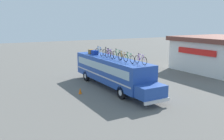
% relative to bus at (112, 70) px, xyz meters
% --- Properties ---
extents(ground_plane, '(120.00, 120.00, 0.00)m').
position_rel_bus_xyz_m(ground_plane, '(-0.28, 0.00, -1.70)').
color(ground_plane, '#605E59').
extents(bus, '(12.58, 2.51, 2.89)m').
position_rel_bus_xyz_m(bus, '(0.00, 0.00, 0.00)').
color(bus, '#23479E').
rests_on(bus, ground).
extents(luggage_bag_1, '(0.60, 0.33, 0.29)m').
position_rel_bus_xyz_m(luggage_bag_1, '(-4.80, 0.35, 1.33)').
color(luggage_bag_1, black).
rests_on(luggage_bag_1, bus).
extents(luggage_bag_2, '(0.57, 0.53, 0.47)m').
position_rel_bus_xyz_m(luggage_bag_2, '(-3.97, -0.32, 1.42)').
color(luggage_bag_2, olive).
rests_on(luggage_bag_2, bus).
extents(luggage_bag_3, '(0.73, 0.50, 0.47)m').
position_rel_bus_xyz_m(luggage_bag_3, '(-3.11, -0.33, 1.42)').
color(luggage_bag_3, '#193899').
rests_on(luggage_bag_3, bus).
extents(rooftop_bicycle_1, '(1.72, 0.44, 0.96)m').
position_rel_bus_xyz_m(rooftop_bicycle_1, '(-2.36, -0.18, 1.59)').
color(rooftop_bicycle_1, black).
rests_on(rooftop_bicycle_1, bus).
extents(rooftop_bicycle_2, '(1.72, 0.44, 0.94)m').
position_rel_bus_xyz_m(rooftop_bicycle_2, '(-1.25, 0.13, 1.58)').
color(rooftop_bicycle_2, black).
rests_on(rooftop_bicycle_2, bus).
extents(rooftop_bicycle_3, '(1.74, 0.44, 0.93)m').
position_rel_bus_xyz_m(rooftop_bicycle_3, '(-0.21, -0.19, 1.57)').
color(rooftop_bicycle_3, black).
rests_on(rooftop_bicycle_3, bus).
extents(rooftop_bicycle_4, '(1.80, 0.44, 0.96)m').
position_rel_bus_xyz_m(rooftop_bicycle_4, '(0.78, 0.13, 1.59)').
color(rooftop_bicycle_4, black).
rests_on(rooftop_bicycle_4, bus).
extents(rooftop_bicycle_5, '(1.67, 0.44, 0.90)m').
position_rel_bus_xyz_m(rooftop_bicycle_5, '(1.95, -0.04, 1.57)').
color(rooftop_bicycle_5, black).
rests_on(rooftop_bicycle_5, bus).
extents(rooftop_bicycle_6, '(1.67, 0.44, 0.90)m').
position_rel_bus_xyz_m(rooftop_bicycle_6, '(2.94, -0.04, 1.56)').
color(rooftop_bicycle_6, black).
rests_on(rooftop_bicycle_6, bus).
extents(rooftop_bicycle_7, '(1.66, 0.44, 0.88)m').
position_rel_bus_xyz_m(rooftop_bicycle_7, '(4.00, 0.40, 1.56)').
color(rooftop_bicycle_7, black).
rests_on(rooftop_bicycle_7, bus).
extents(roadside_building, '(10.06, 10.55, 4.44)m').
position_rel_bus_xyz_m(roadside_building, '(-0.25, 16.79, 0.56)').
color(roadside_building, silver).
rests_on(roadside_building, ground).
extents(traffic_cone, '(0.31, 0.31, 0.54)m').
position_rel_bus_xyz_m(traffic_cone, '(0.43, -3.51, -1.43)').
color(traffic_cone, orange).
rests_on(traffic_cone, ground).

